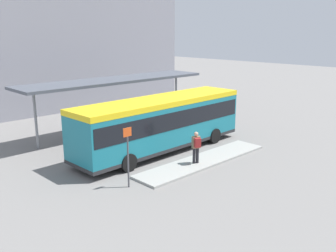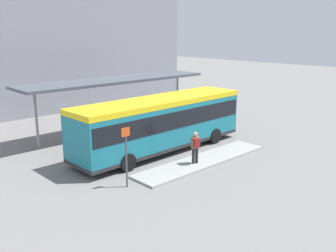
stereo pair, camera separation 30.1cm
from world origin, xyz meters
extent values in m
plane|color=slate|center=(0.00, 0.00, 0.00)|extent=(120.00, 120.00, 0.00)
cube|color=#9E9E99|center=(0.38, -3.00, 0.06)|extent=(8.81, 1.80, 0.12)
cube|color=#197284|center=(0.00, 0.00, 1.75)|extent=(11.36, 2.85, 2.81)
cube|color=yellow|center=(0.00, 0.00, 3.01)|extent=(11.38, 2.87, 0.30)
cube|color=black|center=(0.00, 0.00, 2.09)|extent=(11.14, 2.88, 0.98)
cube|color=black|center=(5.63, 0.13, 2.09)|extent=(0.13, 2.39, 1.08)
cube|color=#28282B|center=(0.00, 0.00, 0.45)|extent=(11.37, 2.86, 0.20)
cylinder|color=black|center=(3.48, 1.33, 0.47)|extent=(0.95, 0.30, 0.95)
cylinder|color=black|center=(3.53, -1.17, 0.47)|extent=(0.95, 0.30, 0.95)
cylinder|color=black|center=(-3.53, 1.17, 0.47)|extent=(0.95, 0.30, 0.95)
cylinder|color=black|center=(-3.48, -1.33, 0.47)|extent=(0.95, 0.30, 0.95)
cylinder|color=#232328|center=(-0.43, -3.03, 0.54)|extent=(0.16, 0.16, 0.84)
cylinder|color=#232328|center=(-0.26, -3.11, 0.54)|extent=(0.16, 0.16, 0.84)
cube|color=#7A664C|center=(-0.35, -3.07, 1.27)|extent=(0.48, 0.38, 0.63)
cube|color=maroon|center=(-0.44, -3.26, 1.30)|extent=(0.37, 0.32, 0.48)
sphere|color=tan|center=(-0.35, -3.07, 1.72)|extent=(0.23, 0.23, 0.23)
torus|color=black|center=(9.38, 2.97, 0.33)|extent=(0.05, 0.66, 0.66)
torus|color=black|center=(9.38, 3.86, 0.33)|extent=(0.05, 0.66, 0.66)
cylinder|color=silver|center=(9.38, 3.41, 0.54)|extent=(0.04, 0.70, 0.04)
cylinder|color=silver|center=(9.38, 3.57, 0.49)|extent=(0.04, 0.04, 0.32)
cube|color=black|center=(9.38, 3.57, 0.65)|extent=(0.07, 0.18, 0.04)
cylinder|color=silver|center=(9.38, 3.05, 0.62)|extent=(0.48, 0.04, 0.03)
torus|color=black|center=(9.33, 3.76, 0.36)|extent=(0.16, 0.72, 0.73)
torus|color=black|center=(9.17, 4.73, 0.36)|extent=(0.16, 0.72, 0.73)
cylinder|color=red|center=(9.25, 4.25, 0.60)|extent=(0.16, 0.76, 0.04)
cylinder|color=red|center=(9.22, 4.42, 0.54)|extent=(0.04, 0.04, 0.36)
cube|color=black|center=(9.22, 4.42, 0.71)|extent=(0.10, 0.19, 0.04)
cylinder|color=red|center=(9.31, 3.86, 0.68)|extent=(0.48, 0.11, 0.03)
torus|color=black|center=(9.18, 5.55, 0.35)|extent=(0.15, 0.70, 0.70)
torus|color=black|center=(9.32, 4.61, 0.35)|extent=(0.15, 0.70, 0.70)
cylinder|color=orange|center=(9.25, 5.08, 0.57)|extent=(0.14, 0.74, 0.04)
cylinder|color=orange|center=(9.27, 4.91, 0.52)|extent=(0.04, 0.04, 0.34)
cube|color=black|center=(9.27, 4.91, 0.69)|extent=(0.10, 0.19, 0.04)
cylinder|color=orange|center=(9.19, 5.46, 0.66)|extent=(0.48, 0.10, 0.03)
cube|color=#4C515B|center=(0.86, 5.55, 3.62)|extent=(13.93, 3.07, 0.18)
cylinder|color=gray|center=(-5.06, 5.55, 1.77)|extent=(0.16, 0.16, 3.53)
cylinder|color=gray|center=(6.78, 5.55, 1.77)|extent=(0.16, 0.16, 3.53)
cylinder|color=slate|center=(-1.99, 3.21, 0.25)|extent=(0.69, 0.69, 0.49)
sphere|color=#235B28|center=(-1.99, 3.21, 0.79)|extent=(0.79, 0.79, 0.79)
cylinder|color=#4C4C51|center=(-4.68, -2.88, 1.20)|extent=(0.08, 0.08, 2.40)
cube|color=#D84C19|center=(-4.68, -2.88, 2.60)|extent=(0.44, 0.03, 0.40)
cube|color=gray|center=(3.61, 20.70, 6.95)|extent=(22.10, 14.04, 13.89)
camera|label=1|loc=(-14.37, -15.58, 6.93)|focal=40.00mm
camera|label=2|loc=(-14.15, -15.79, 6.93)|focal=40.00mm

